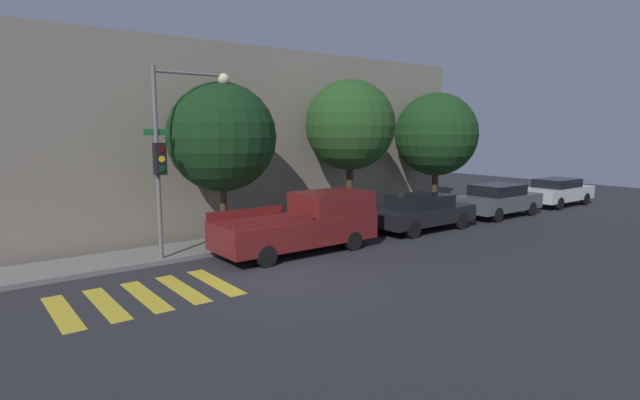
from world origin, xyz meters
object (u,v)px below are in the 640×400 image
Objects in this scene: sedan_far_end at (557,191)px; tree_far_end at (436,135)px; traffic_light_pole at (175,138)px; sedan_middle at (498,200)px; sedan_near_corner at (421,211)px; tree_midblock at (350,125)px; pickup_truck at (304,223)px; tree_near_corner at (222,137)px.

sedan_far_end is 0.79× the size of tree_far_end.
traffic_light_pole reaches higher than sedan_middle.
sedan_middle is at bearing 0.00° from sedan_near_corner.
tree_midblock reaches higher than tree_far_end.
traffic_light_pole is 1.32× the size of sedan_middle.
traffic_light_pole is 14.65m from sedan_middle.
traffic_light_pole is 1.27× the size of sedan_near_corner.
pickup_truck is 5.01m from tree_midblock.
pickup_truck is at bearing -152.14° from tree_midblock.
tree_near_corner reaches higher than sedan_middle.
pickup_truck reaches higher than sedan_middle.
tree_far_end is at bearing 166.11° from sedan_far_end.
tree_far_end is (10.41, 0.00, 0.03)m from tree_near_corner.
traffic_light_pole is at bearing -162.26° from tree_near_corner.
traffic_light_pole is 1.31× the size of sedan_far_end.
sedan_near_corner is at bearing 180.00° from sedan_middle.
sedan_far_end is 13.01m from tree_midblock.
tree_near_corner is 5.39m from tree_midblock.
tree_near_corner reaches higher than sedan_far_end.
sedan_far_end is 8.18m from tree_far_end.
traffic_light_pole is 1.84m from tree_near_corner.
tree_midblock is (3.47, 1.83, 3.11)m from pickup_truck.
tree_midblock reaches higher than tree_near_corner.
pickup_truck is 9.12m from tree_far_end.
sedan_far_end is at bearing -0.00° from pickup_truck.
tree_far_end reaches higher than sedan_middle.
sedan_far_end is at bearing -5.87° from tree_near_corner.
pickup_truck reaches higher than sedan_far_end.
sedan_far_end is 0.80× the size of tree_near_corner.
traffic_light_pole is 1.07× the size of pickup_truck.
traffic_light_pole is 9.71m from sedan_near_corner.
pickup_truck is 0.98× the size of tree_near_corner.
tree_near_corner is (-7.43, 1.83, 2.89)m from sedan_near_corner.
sedan_near_corner is (5.53, -0.00, -0.18)m from pickup_truck.
pickup_truck is (3.66, -1.27, -2.70)m from traffic_light_pole.
sedan_near_corner is 10.39m from sedan_far_end.
tree_midblock reaches higher than pickup_truck.
sedan_near_corner is 0.77× the size of tree_midblock.
sedan_middle is (5.13, 0.00, 0.03)m from sedan_near_corner.
pickup_truck is 10.66m from sedan_middle.
pickup_truck reaches higher than sedan_near_corner.
tree_near_corner is (-12.56, 1.83, 2.86)m from sedan_middle.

